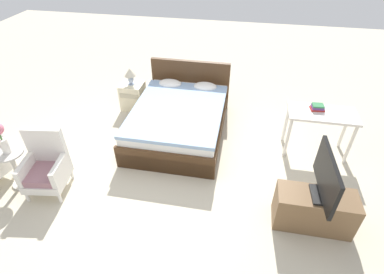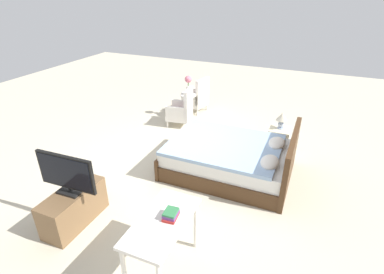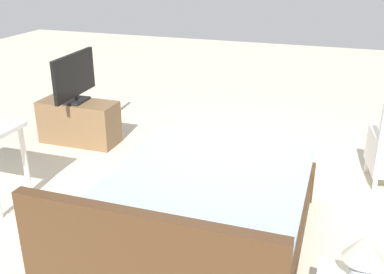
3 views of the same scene
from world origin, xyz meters
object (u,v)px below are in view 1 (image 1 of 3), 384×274
object	(u,v)px
armchair_by_window_right	(46,167)
table_lamp	(130,74)
flower_vase	(0,135)
tv_flatscreen	(326,178)
nightstand	(133,96)
tv_stand	(314,210)
bed	(180,118)
side_table	(14,164)
vanity_desk	(321,119)
book_stack	(318,107)

from	to	relation	value
armchair_by_window_right	table_lamp	distance (m)	2.42
flower_vase	tv_flatscreen	xyz separation A→B (m)	(4.12, 0.06, -0.07)
flower_vase	nightstand	bearing A→B (deg)	69.24
tv_flatscreen	tv_stand	bearing A→B (deg)	-177.72
bed	flower_vase	bearing A→B (deg)	-139.50
bed	side_table	bearing A→B (deg)	-139.50
bed	flower_vase	size ratio (longest dim) A/B	4.52
side_table	flower_vase	size ratio (longest dim) A/B	1.28
bed	side_table	xyz separation A→B (m)	(-2.02, -1.73, 0.09)
flower_vase	vanity_desk	world-z (taller)	flower_vase
bed	tv_stand	bearing A→B (deg)	-38.58
tv_stand	tv_flatscreen	world-z (taller)	tv_flatscreen
vanity_desk	bed	bearing A→B (deg)	176.88
side_table	flower_vase	distance (m)	0.52
nightstand	vanity_desk	size ratio (longest dim) A/B	0.50
side_table	nightstand	size ratio (longest dim) A/B	1.17
nightstand	book_stack	bearing A→B (deg)	-12.06
tv_flatscreen	side_table	bearing A→B (deg)	-179.18
armchair_by_window_right	nightstand	size ratio (longest dim) A/B	1.75
table_lamp	flower_vase	bearing A→B (deg)	-110.75
side_table	tv_stand	xyz separation A→B (m)	(4.12, 0.06, -0.12)
flower_vase	book_stack	size ratio (longest dim) A/B	2.16
vanity_desk	book_stack	xyz separation A→B (m)	(-0.08, 0.07, 0.16)
nightstand	table_lamp	size ratio (longest dim) A/B	1.59
nightstand	tv_stand	size ratio (longest dim) A/B	0.55
tv_stand	armchair_by_window_right	bearing A→B (deg)	-179.66
table_lamp	side_table	bearing A→B (deg)	-110.75
armchair_by_window_right	side_table	distance (m)	0.48
side_table	vanity_desk	world-z (taller)	vanity_desk
book_stack	table_lamp	bearing A→B (deg)	167.93
flower_vase	tv_flatscreen	bearing A→B (deg)	0.82
nightstand	table_lamp	xyz separation A→B (m)	(0.00, 0.00, 0.48)
armchair_by_window_right	book_stack	xyz separation A→B (m)	(3.77, 1.64, 0.43)
flower_vase	tv_stand	bearing A→B (deg)	0.82
armchair_by_window_right	flower_vase	bearing A→B (deg)	-175.55
table_lamp	vanity_desk	xyz separation A→B (m)	(3.43, -0.79, -0.09)
armchair_by_window_right	tv_flatscreen	xyz separation A→B (m)	(3.64, 0.02, 0.46)
armchair_by_window_right	flower_vase	world-z (taller)	flower_vase
armchair_by_window_right	tv_stand	world-z (taller)	armchair_by_window_right
armchair_by_window_right	vanity_desk	size ratio (longest dim) A/B	0.88
flower_vase	vanity_desk	size ratio (longest dim) A/B	0.46
nightstand	tv_flatscreen	xyz separation A→B (m)	(3.21, -2.33, 0.57)
flower_vase	table_lamp	distance (m)	2.56
bed	nightstand	world-z (taller)	bed
table_lamp	vanity_desk	world-z (taller)	table_lamp
armchair_by_window_right	flower_vase	distance (m)	0.72
tv_stand	vanity_desk	world-z (taller)	vanity_desk
flower_vase	book_stack	xyz separation A→B (m)	(4.25, 1.67, -0.10)
bed	vanity_desk	xyz separation A→B (m)	(2.31, -0.13, 0.35)
tv_flatscreen	book_stack	bearing A→B (deg)	85.39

